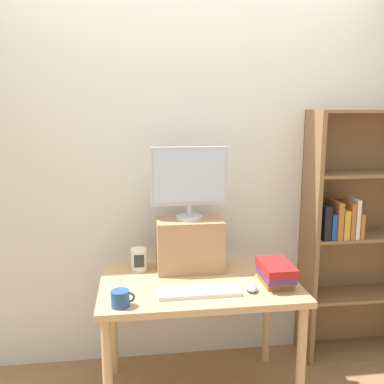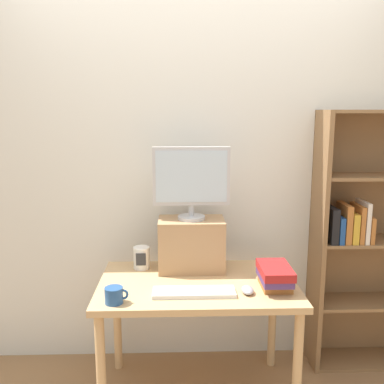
{
  "view_description": "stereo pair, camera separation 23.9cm",
  "coord_description": "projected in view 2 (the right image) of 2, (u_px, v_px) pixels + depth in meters",
  "views": [
    {
      "loc": [
        -0.34,
        -2.25,
        1.66
      ],
      "look_at": [
        -0.03,
        0.08,
        1.21
      ],
      "focal_mm": 40.0,
      "sensor_mm": 36.0,
      "label": 1
    },
    {
      "loc": [
        -0.11,
        -2.27,
        1.66
      ],
      "look_at": [
        -0.03,
        0.08,
        1.21
      ],
      "focal_mm": 40.0,
      "sensor_mm": 36.0,
      "label": 2
    }
  ],
  "objects": [
    {
      "name": "computer_monitor",
      "position": [
        191.0,
        180.0,
        2.51
      ],
      "size": [
        0.45,
        0.16,
        0.43
      ],
      "color": "#B7B7BA",
      "rests_on": "riser_box"
    },
    {
      "name": "keyboard",
      "position": [
        194.0,
        292.0,
        2.24
      ],
      "size": [
        0.43,
        0.13,
        0.02
      ],
      "color": "silver",
      "rests_on": "desk"
    },
    {
      "name": "back_wall",
      "position": [
        194.0,
        167.0,
        2.79
      ],
      "size": [
        7.0,
        0.08,
        2.6
      ],
      "color": "silver",
      "rests_on": "ground_plane"
    },
    {
      "name": "riser_box",
      "position": [
        191.0,
        244.0,
        2.58
      ],
      "size": [
        0.39,
        0.24,
        0.31
      ],
      "color": "#A87F56",
      "rests_on": "desk"
    },
    {
      "name": "desk",
      "position": [
        197.0,
        296.0,
        2.43
      ],
      "size": [
        1.11,
        0.69,
        0.71
      ],
      "color": "tan",
      "rests_on": "ground_plane"
    },
    {
      "name": "book_stack",
      "position": [
        275.0,
        276.0,
        2.32
      ],
      "size": [
        0.16,
        0.27,
        0.13
      ],
      "color": "#AD662D",
      "rests_on": "desk"
    },
    {
      "name": "computer_mouse",
      "position": [
        247.0,
        290.0,
        2.26
      ],
      "size": [
        0.06,
        0.1,
        0.04
      ],
      "color": "#99999E",
      "rests_on": "desk"
    },
    {
      "name": "coffee_mug",
      "position": [
        114.0,
        295.0,
        2.14
      ],
      "size": [
        0.12,
        0.09,
        0.08
      ],
      "color": "#234C84",
      "rests_on": "desk"
    },
    {
      "name": "desk_speaker",
      "position": [
        142.0,
        258.0,
        2.61
      ],
      "size": [
        0.1,
        0.1,
        0.13
      ],
      "color": "silver",
      "rests_on": "desk"
    },
    {
      "name": "bookshelf_unit",
      "position": [
        374.0,
        238.0,
        2.76
      ],
      "size": [
        0.84,
        0.28,
        1.67
      ],
      "color": "olive",
      "rests_on": "ground_plane"
    }
  ]
}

